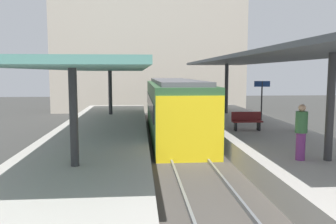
{
  "coord_description": "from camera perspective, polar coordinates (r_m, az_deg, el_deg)",
  "views": [
    {
      "loc": [
        -1.93,
        -14.89,
        3.67
      ],
      "look_at": [
        -0.49,
        2.63,
        1.69
      ],
      "focal_mm": 37.22,
      "sensor_mm": 36.0,
      "label": 1
    }
  ],
  "objects": [
    {
      "name": "platform_left",
      "position": [
        15.33,
        -11.66,
        -5.63
      ],
      "size": [
        4.4,
        28.0,
        1.0
      ],
      "primitive_type": "cube",
      "color": "#ADA8A0",
      "rests_on": "ground_plane"
    },
    {
      "name": "station_building_backdrop",
      "position": [
        34.95,
        -3.1,
        9.42
      ],
      "size": [
        18.0,
        6.0,
        11.0
      ],
      "primitive_type": "cube",
      "color": "#A89E8E",
      "rests_on": "ground_plane"
    },
    {
      "name": "commuter_train",
      "position": [
        19.35,
        1.05,
        0.67
      ],
      "size": [
        2.78,
        12.2,
        3.1
      ],
      "color": "#2D5633",
      "rests_on": "track_ballast"
    },
    {
      "name": "platform_right",
      "position": [
        16.26,
        16.09,
        -5.06
      ],
      "size": [
        4.4,
        28.0,
        1.0
      ],
      "primitive_type": "cube",
      "color": "#ADA8A0",
      "rests_on": "ground_plane"
    },
    {
      "name": "rail_far_side",
      "position": [
        15.5,
        5.29,
        -6.26
      ],
      "size": [
        0.08,
        28.0,
        0.14
      ],
      "primitive_type": "cube",
      "color": "slate",
      "rests_on": "track_ballast"
    },
    {
      "name": "ground_plane",
      "position": [
        15.45,
        2.63,
        -7.31
      ],
      "size": [
        80.0,
        80.0,
        0.0
      ],
      "primitive_type": "plane",
      "color": "#383835"
    },
    {
      "name": "platform_sign",
      "position": [
        20.38,
        15.13,
        3.27
      ],
      "size": [
        0.9,
        0.08,
        2.21
      ],
      "color": "#262628",
      "rests_on": "platform_right"
    },
    {
      "name": "rail_near_side",
      "position": [
        15.32,
        -0.05,
        -6.39
      ],
      "size": [
        0.08,
        28.0,
        0.14
      ],
      "primitive_type": "cube",
      "color": "slate",
      "rests_on": "track_ballast"
    },
    {
      "name": "canopy_left",
      "position": [
        16.4,
        -11.34,
        6.95
      ],
      "size": [
        4.18,
        21.0,
        2.97
      ],
      "color": "#333335",
      "rests_on": "platform_left"
    },
    {
      "name": "platform_bench",
      "position": [
        16.58,
        12.77,
        -1.37
      ],
      "size": [
        1.4,
        0.41,
        0.86
      ],
      "color": "black",
      "rests_on": "platform_right"
    },
    {
      "name": "passenger_near_bench",
      "position": [
        11.38,
        20.97,
        -2.96
      ],
      "size": [
        0.36,
        0.36,
        1.72
      ],
      "color": "#7A337A",
      "rests_on": "platform_right"
    },
    {
      "name": "litter_bin",
      "position": [
        17.1,
        20.99,
        -1.62
      ],
      "size": [
        0.44,
        0.44,
        0.8
      ],
      "primitive_type": "cylinder",
      "color": "#2D2D30",
      "rests_on": "platform_right"
    },
    {
      "name": "track_ballast",
      "position": [
        15.43,
        2.63,
        -6.95
      ],
      "size": [
        3.2,
        28.0,
        0.2
      ],
      "primitive_type": "cube",
      "color": "#4C4742",
      "rests_on": "ground_plane"
    },
    {
      "name": "canopy_right",
      "position": [
        17.28,
        14.83,
        8.3
      ],
      "size": [
        4.18,
        21.0,
        3.42
      ],
      "color": "#333335",
      "rests_on": "platform_right"
    }
  ]
}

